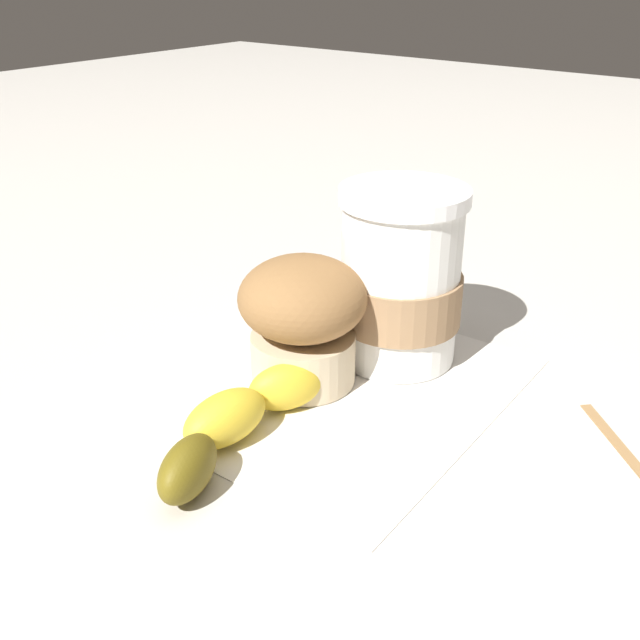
# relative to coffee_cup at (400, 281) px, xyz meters

# --- Properties ---
(ground_plane) EXTENTS (3.00, 3.00, 0.00)m
(ground_plane) POSITION_rel_coffee_cup_xyz_m (0.06, -0.02, -0.06)
(ground_plane) COLOR beige
(paper_napkin) EXTENTS (0.24, 0.24, 0.00)m
(paper_napkin) POSITION_rel_coffee_cup_xyz_m (0.06, -0.02, -0.06)
(paper_napkin) COLOR white
(paper_napkin) RESTS_ON ground_plane
(coffee_cup) EXTENTS (0.09, 0.09, 0.13)m
(coffee_cup) POSITION_rel_coffee_cup_xyz_m (0.00, 0.00, 0.00)
(coffee_cup) COLOR white
(coffee_cup) RESTS_ON paper_napkin
(muffin) EXTENTS (0.09, 0.09, 0.09)m
(muffin) POSITION_rel_coffee_cup_xyz_m (0.07, -0.03, -0.01)
(muffin) COLOR beige
(muffin) RESTS_ON paper_napkin
(banana) EXTENTS (0.15, 0.06, 0.03)m
(banana) POSITION_rel_coffee_cup_xyz_m (0.15, -0.02, -0.04)
(banana) COLOR gold
(banana) RESTS_ON paper_napkin
(wooden_stirrer) EXTENTS (0.08, 0.08, 0.00)m
(wooden_stirrer) POSITION_rel_coffee_cup_xyz_m (0.02, 0.17, -0.06)
(wooden_stirrer) COLOR #9E7547
(wooden_stirrer) RESTS_ON ground_plane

